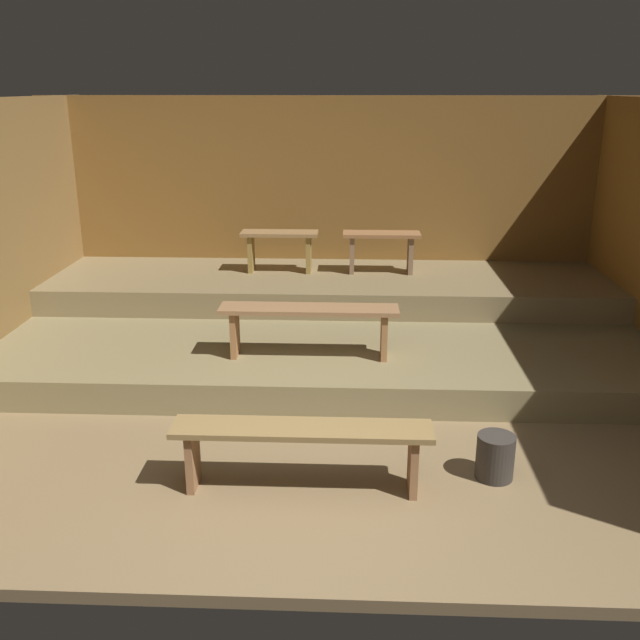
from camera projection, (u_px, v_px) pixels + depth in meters
name	position (u px, v px, depth m)	size (l,w,h in m)	color
ground	(324.00, 385.00, 6.32)	(6.83, 5.66, 0.08)	olive
wall_back	(332.00, 203.00, 8.26)	(6.83, 0.06, 2.41)	brown
platform_lower	(327.00, 335.00, 7.06)	(6.03, 3.19, 0.27)	olive
platform_middle	(330.00, 287.00, 7.76)	(6.03, 1.53, 0.27)	olive
bench_floor_center	(302.00, 440.00, 4.51)	(1.67, 0.29, 0.45)	olive
bench_lower_center	(309.00, 318.00, 6.03)	(1.53, 0.29, 0.45)	#916843
bench_middle_left	(280.00, 244.00, 7.78)	(0.84, 0.29, 0.45)	olive
bench_middle_right	(381.00, 245.00, 7.74)	(0.84, 0.29, 0.45)	#92623B
pail_floor	(495.00, 457.00, 4.71)	(0.25, 0.25, 0.31)	#332D28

